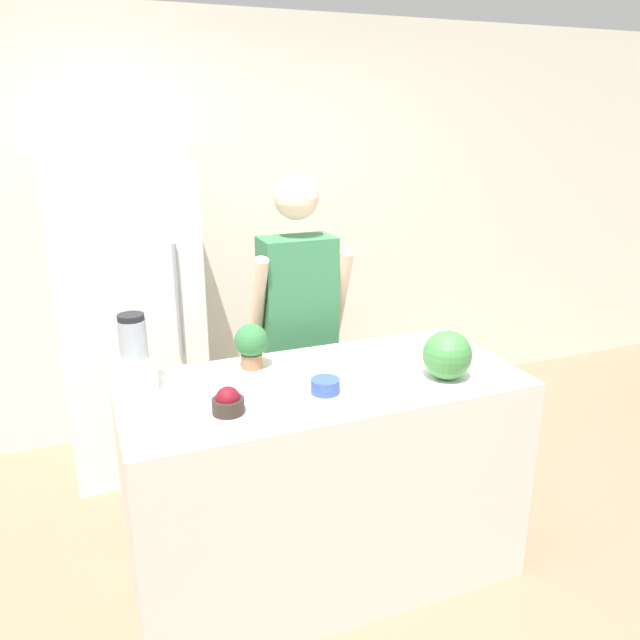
% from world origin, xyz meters
% --- Properties ---
extents(ground_plane, '(14.00, 14.00, 0.00)m').
position_xyz_m(ground_plane, '(0.00, 0.00, 0.00)').
color(ground_plane, '#7F6B51').
extents(wall_back, '(8.00, 0.06, 2.60)m').
position_xyz_m(wall_back, '(0.00, 2.09, 1.30)').
color(wall_back, silver).
rests_on(wall_back, ground_plane).
extents(counter_island, '(1.66, 0.76, 0.95)m').
position_xyz_m(counter_island, '(0.00, 0.38, 0.48)').
color(counter_island, beige).
rests_on(counter_island, ground_plane).
extents(refrigerator, '(0.76, 0.68, 1.77)m').
position_xyz_m(refrigerator, '(-0.65, 1.71, 0.89)').
color(refrigerator, white).
rests_on(refrigerator, ground_plane).
extents(person, '(0.51, 0.27, 1.73)m').
position_xyz_m(person, '(0.14, 1.06, 0.90)').
color(person, gray).
rests_on(person, ground_plane).
extents(cutting_board, '(0.34, 0.23, 0.01)m').
position_xyz_m(cutting_board, '(0.45, 0.17, 0.96)').
color(cutting_board, white).
rests_on(cutting_board, counter_island).
extents(watermelon, '(0.20, 0.20, 0.20)m').
position_xyz_m(watermelon, '(0.46, 0.18, 1.07)').
color(watermelon, '#3D7F3D').
rests_on(watermelon, cutting_board).
extents(bowl_cherries, '(0.12, 0.12, 0.10)m').
position_xyz_m(bowl_cherries, '(-0.44, 0.23, 0.99)').
color(bowl_cherries, '#2D231E').
rests_on(bowl_cherries, counter_island).
extents(bowl_cream, '(0.15, 0.15, 0.09)m').
position_xyz_m(bowl_cream, '(-0.22, 0.20, 0.98)').
color(bowl_cream, white).
rests_on(bowl_cream, counter_island).
extents(bowl_small_blue, '(0.12, 0.12, 0.06)m').
position_xyz_m(bowl_small_blue, '(-0.04, 0.26, 0.98)').
color(bowl_small_blue, '#334C9E').
rests_on(bowl_small_blue, counter_island).
extents(blender, '(0.15, 0.15, 0.31)m').
position_xyz_m(blender, '(-0.73, 0.60, 1.08)').
color(blender, silver).
rests_on(blender, counter_island).
extents(potted_plant, '(0.15, 0.15, 0.20)m').
position_xyz_m(potted_plant, '(-0.24, 0.62, 1.06)').
color(potted_plant, '#996647').
rests_on(potted_plant, counter_island).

